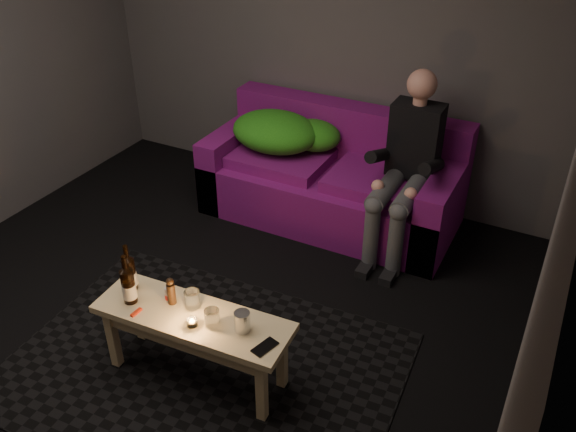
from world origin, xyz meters
name	(u,v)px	position (x,y,z in m)	size (l,w,h in m)	color
floor	(166,336)	(0.00, 0.00, 0.00)	(4.50, 4.50, 0.00)	black
room	(186,59)	(0.00, 0.47, 1.64)	(4.50, 4.50, 4.50)	silver
rug	(204,368)	(0.37, -0.12, 0.01)	(2.24, 1.63, 0.01)	black
sofa	(333,181)	(0.33, 1.82, 0.31)	(1.99, 0.90, 0.86)	#82116C
green_blanket	(283,132)	(-0.12, 1.81, 0.64)	(0.88, 0.60, 0.30)	#218117
person	(407,164)	(0.96, 1.66, 0.69)	(0.36, 0.83, 1.33)	black
coffee_table	(193,326)	(0.37, -0.17, 0.38)	(1.14, 0.42, 0.46)	#E2C284
beer_bottle_a	(130,273)	(-0.07, -0.14, 0.57)	(0.07, 0.07, 0.30)	black
beer_bottle_b	(128,285)	(0.00, -0.23, 0.57)	(0.08, 0.08, 0.31)	black
salt_shaker	(169,294)	(0.19, -0.13, 0.50)	(0.04, 0.04, 0.09)	silver
pepper_mill	(171,294)	(0.21, -0.14, 0.52)	(0.05, 0.05, 0.13)	black
tumbler_back	(192,299)	(0.33, -0.11, 0.51)	(0.09, 0.09, 0.10)	white
tealight	(192,322)	(0.42, -0.24, 0.48)	(0.06, 0.06, 0.04)	white
tumbler_front	(212,318)	(0.51, -0.19, 0.51)	(0.08, 0.08, 0.10)	white
steel_cup	(242,321)	(0.67, -0.14, 0.52)	(0.08, 0.08, 0.12)	silver
smartphone	(265,347)	(0.84, -0.21, 0.46)	(0.07, 0.14, 0.01)	black
red_lighter	(136,312)	(0.09, -0.30, 0.46)	(0.02, 0.07, 0.01)	red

